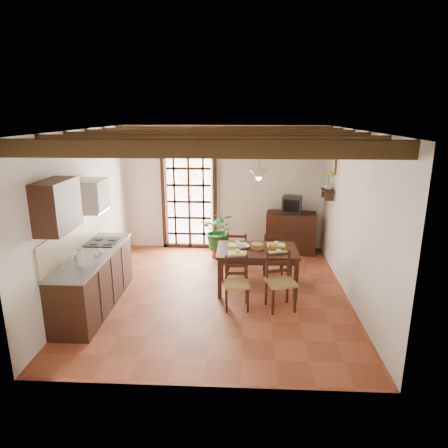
# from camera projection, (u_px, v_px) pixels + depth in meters

# --- Properties ---
(ground_plane) EXTENTS (5.00, 5.00, 0.00)m
(ground_plane) POSITION_uv_depth(u_px,v_px,m) (217.00, 293.00, 7.03)
(ground_plane) COLOR brown
(room_shell) EXTENTS (4.52, 5.02, 2.81)m
(room_shell) POSITION_uv_depth(u_px,v_px,m) (217.00, 191.00, 6.54)
(room_shell) COLOR silver
(room_shell) RESTS_ON ground_plane
(ceiling_beams) EXTENTS (4.50, 4.34, 0.20)m
(ceiling_beams) POSITION_uv_depth(u_px,v_px,m) (216.00, 137.00, 6.31)
(ceiling_beams) COLOR black
(ceiling_beams) RESTS_ON room_shell
(french_door) EXTENTS (1.26, 0.11, 2.32)m
(french_door) POSITION_uv_depth(u_px,v_px,m) (189.00, 198.00, 9.11)
(french_door) COLOR white
(french_door) RESTS_ON ground_plane
(kitchen_counter) EXTENTS (0.64, 2.25, 1.38)m
(kitchen_counter) POSITION_uv_depth(u_px,v_px,m) (94.00, 279.00, 6.42)
(kitchen_counter) COLOR black
(kitchen_counter) RESTS_ON ground_plane
(upper_cabinet) EXTENTS (0.35, 0.80, 0.70)m
(upper_cabinet) POSITION_uv_depth(u_px,v_px,m) (57.00, 206.00, 5.38)
(upper_cabinet) COLOR black
(upper_cabinet) RESTS_ON room_shell
(range_hood) EXTENTS (0.38, 0.60, 0.54)m
(range_hood) POSITION_uv_depth(u_px,v_px,m) (93.00, 196.00, 6.62)
(range_hood) COLOR white
(range_hood) RESTS_ON room_shell
(counter_items) EXTENTS (0.50, 1.43, 0.25)m
(counter_items) POSITION_uv_depth(u_px,v_px,m) (93.00, 249.00, 6.38)
(counter_items) COLOR black
(counter_items) RESTS_ON kitchen_counter
(dining_table) EXTENTS (1.42, 0.93, 0.76)m
(dining_table) POSITION_uv_depth(u_px,v_px,m) (257.00, 254.00, 7.01)
(dining_table) COLOR black
(dining_table) RESTS_ON ground_plane
(chair_near_left) EXTENTS (0.42, 0.40, 0.85)m
(chair_near_left) POSITION_uv_depth(u_px,v_px,m) (237.00, 292.00, 6.44)
(chair_near_left) COLOR olive
(chair_near_left) RESTS_ON ground_plane
(chair_near_right) EXTENTS (0.52, 0.51, 0.93)m
(chair_near_right) POSITION_uv_depth(u_px,v_px,m) (280.00, 291.00, 6.41)
(chair_near_right) COLOR olive
(chair_near_right) RESTS_ON ground_plane
(chair_far_left) EXTENTS (0.41, 0.40, 0.87)m
(chair_far_left) POSITION_uv_depth(u_px,v_px,m) (237.00, 260.00, 7.82)
(chair_far_left) COLOR olive
(chair_far_left) RESTS_ON ground_plane
(chair_far_right) EXTENTS (0.40, 0.38, 0.86)m
(chair_far_right) POSITION_uv_depth(u_px,v_px,m) (273.00, 261.00, 7.79)
(chair_far_right) COLOR olive
(chair_far_right) RESTS_ON ground_plane
(table_setting) EXTENTS (1.02, 0.68, 0.10)m
(table_setting) POSITION_uv_depth(u_px,v_px,m) (257.00, 247.00, 6.97)
(table_setting) COLOR yellow
(table_setting) RESTS_ON dining_table
(table_bowl) EXTENTS (0.27, 0.27, 0.05)m
(table_bowl) POSITION_uv_depth(u_px,v_px,m) (243.00, 246.00, 7.03)
(table_bowl) COLOR white
(table_bowl) RESTS_ON dining_table
(sideboard) EXTENTS (1.14, 0.62, 0.92)m
(sideboard) POSITION_uv_depth(u_px,v_px,m) (291.00, 232.00, 8.97)
(sideboard) COLOR black
(sideboard) RESTS_ON ground_plane
(crt_tv) EXTENTS (0.49, 0.46, 0.36)m
(crt_tv) POSITION_uv_depth(u_px,v_px,m) (292.00, 204.00, 8.79)
(crt_tv) COLOR black
(crt_tv) RESTS_ON sideboard
(fuse_box) EXTENTS (0.25, 0.03, 0.32)m
(fuse_box) POSITION_uv_depth(u_px,v_px,m) (292.00, 174.00, 8.87)
(fuse_box) COLOR white
(fuse_box) RESTS_ON room_shell
(plant_pot) EXTENTS (0.37, 0.37, 0.23)m
(plant_pot) POSITION_uv_depth(u_px,v_px,m) (220.00, 252.00, 8.75)
(plant_pot) COLOR maroon
(plant_pot) RESTS_ON ground_plane
(potted_plant) EXTENTS (2.22, 1.99, 2.20)m
(potted_plant) POSITION_uv_depth(u_px,v_px,m) (219.00, 232.00, 8.62)
(potted_plant) COLOR #144C19
(potted_plant) RESTS_ON ground_plane
(wall_shelf) EXTENTS (0.20, 0.42, 0.20)m
(wall_shelf) POSITION_uv_depth(u_px,v_px,m) (328.00, 192.00, 8.06)
(wall_shelf) COLOR black
(wall_shelf) RESTS_ON room_shell
(shelf_vase) EXTENTS (0.15, 0.15, 0.15)m
(shelf_vase) POSITION_uv_depth(u_px,v_px,m) (328.00, 185.00, 8.02)
(shelf_vase) COLOR #B2BFB2
(shelf_vase) RESTS_ON wall_shelf
(shelf_flowers) EXTENTS (0.14, 0.14, 0.36)m
(shelf_flowers) POSITION_uv_depth(u_px,v_px,m) (329.00, 175.00, 7.96)
(shelf_flowers) COLOR yellow
(shelf_flowers) RESTS_ON shelf_vase
(framed_picture) EXTENTS (0.03, 0.32, 0.32)m
(framed_picture) POSITION_uv_depth(u_px,v_px,m) (334.00, 166.00, 7.91)
(framed_picture) COLOR brown
(framed_picture) RESTS_ON room_shell
(pendant_lamp) EXTENTS (0.36, 0.36, 0.84)m
(pendant_lamp) POSITION_uv_depth(u_px,v_px,m) (259.00, 173.00, 6.72)
(pendant_lamp) COLOR black
(pendant_lamp) RESTS_ON room_shell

